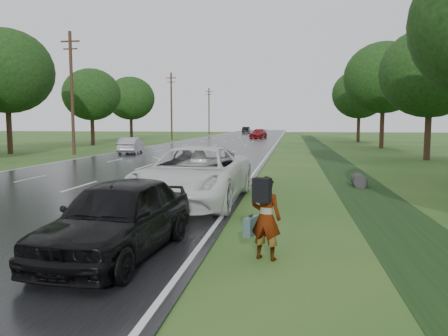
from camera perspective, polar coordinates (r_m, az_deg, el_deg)
road at (r=54.59m, az=-0.33°, el=3.23°), size 14.00×180.00×0.04m
edge_stripe_east at (r=53.93m, az=6.78°, el=3.18°), size 0.12×180.00×0.01m
edge_stripe_west at (r=56.06m, az=-7.17°, el=3.28°), size 0.12×180.00×0.01m
center_line at (r=54.59m, az=-0.33°, el=3.25°), size 0.12×180.00×0.01m
drainage_ditch at (r=27.81m, az=14.61°, el=0.34°), size 2.20×120.00×0.56m
utility_pole_mid at (r=38.35m, az=-19.25°, el=9.43°), size 1.60×0.26×10.00m
utility_pole_far at (r=66.34m, az=-6.89°, el=8.16°), size 1.60×0.26×10.00m
utility_pole_distant at (r=95.55m, az=-1.98°, el=7.54°), size 1.60×0.26×10.00m
tree_east_c at (r=34.36m, az=25.38°, el=11.20°), size 7.00×7.00×9.29m
tree_east_d at (r=47.92m, az=20.15°, el=11.00°), size 8.00×8.00×10.76m
tree_east_f at (r=61.58m, az=17.28°, el=9.19°), size 7.20×7.20×9.62m
tree_west_c at (r=41.51m, az=-26.56°, el=11.24°), size 7.80×7.80×10.43m
tree_west_d at (r=53.11m, az=-16.93°, el=9.15°), size 6.60×6.60×8.80m
tree_west_f at (r=66.23m, az=-12.10°, el=8.88°), size 7.00×7.00×9.29m
pedestrian at (r=8.66m, az=5.35°, el=-6.34°), size 0.80×0.81×1.66m
white_pickup at (r=14.51m, az=-3.88°, el=-0.88°), size 3.31×6.76×1.85m
dark_sedan at (r=9.02m, az=-13.68°, el=-6.21°), size 2.21×4.73×1.57m
silver_sedan at (r=37.85m, az=-12.05°, el=2.91°), size 2.00×4.33×1.37m
far_car_red at (r=71.69m, az=4.52°, el=4.50°), size 2.90×5.42×1.49m
far_car_dark at (r=102.51m, az=2.94°, el=4.97°), size 1.65×4.59×1.51m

